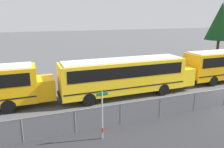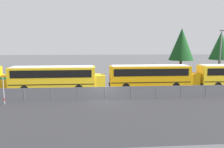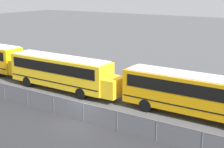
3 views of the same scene
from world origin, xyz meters
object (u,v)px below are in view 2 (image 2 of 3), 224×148
(light_pole, at_px, (220,54))
(tree_1, at_px, (221,46))
(school_bus_3, at_px, (151,75))
(street_sign, at_px, (4,90))
(school_bus_2, at_px, (55,76))
(tree_2, at_px, (181,44))

(light_pole, xyz_separation_m, tree_1, (2.53, 4.35, 1.27))
(school_bus_3, relative_size, tree_1, 1.47)
(school_bus_3, relative_size, street_sign, 4.33)
(school_bus_2, bearing_deg, street_sign, -125.06)
(tree_1, bearing_deg, light_pole, -120.20)
(school_bus_3, distance_m, tree_1, 19.38)
(school_bus_2, distance_m, light_pole, 27.76)
(light_pole, relative_size, tree_1, 1.00)
(school_bus_2, relative_size, light_pole, 1.47)
(street_sign, height_order, light_pole, light_pole)
(school_bus_2, distance_m, school_bus_3, 13.40)
(light_pole, height_order, tree_2, tree_2)
(light_pole, bearing_deg, tree_2, 137.39)
(school_bus_3, distance_m, street_sign, 18.94)
(tree_1, height_order, tree_2, tree_2)
(tree_2, bearing_deg, school_bus_3, -129.05)
(tree_1, bearing_deg, school_bus_2, -160.21)
(school_bus_2, bearing_deg, tree_1, 19.79)
(tree_1, relative_size, tree_2, 0.94)
(light_pole, height_order, tree_1, tree_1)
(school_bus_2, height_order, street_sign, school_bus_2)
(school_bus_2, relative_size, tree_1, 1.47)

